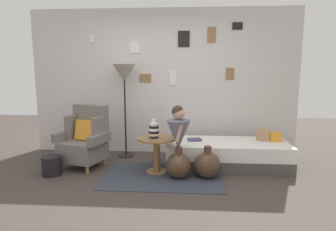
{
  "coord_description": "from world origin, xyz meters",
  "views": [
    {
      "loc": [
        0.44,
        -3.23,
        1.53
      ],
      "look_at": [
        0.15,
        0.95,
        0.85
      ],
      "focal_mm": 30.29,
      "sensor_mm": 36.0,
      "label": 1
    }
  ],
  "objects_px": {
    "demijohn_far": "(207,165)",
    "floor_lamp": "(124,77)",
    "vase_striped": "(154,130)",
    "person_child": "(178,132)",
    "book_on_daybed": "(194,140)",
    "demijohn_near": "(179,165)",
    "side_table": "(157,147)",
    "magazine_basket": "(52,166)",
    "daybed": "(227,154)",
    "armchair": "(85,139)"
  },
  "relations": [
    {
      "from": "demijohn_far",
      "to": "floor_lamp",
      "type": "bearing_deg",
      "value": 145.25
    },
    {
      "from": "vase_striped",
      "to": "person_child",
      "type": "xyz_separation_m",
      "value": [
        0.36,
        -0.11,
        -0.0
      ]
    },
    {
      "from": "book_on_daybed",
      "to": "demijohn_near",
      "type": "relative_size",
      "value": 0.49
    },
    {
      "from": "side_table",
      "to": "magazine_basket",
      "type": "relative_size",
      "value": 2.09
    },
    {
      "from": "daybed",
      "to": "book_on_daybed",
      "type": "bearing_deg",
      "value": 175.75
    },
    {
      "from": "daybed",
      "to": "vase_striped",
      "type": "height_order",
      "value": "vase_striped"
    },
    {
      "from": "side_table",
      "to": "magazine_basket",
      "type": "bearing_deg",
      "value": -172.23
    },
    {
      "from": "daybed",
      "to": "side_table",
      "type": "bearing_deg",
      "value": -161.43
    },
    {
      "from": "floor_lamp",
      "to": "book_on_daybed",
      "type": "bearing_deg",
      "value": -17.81
    },
    {
      "from": "side_table",
      "to": "floor_lamp",
      "type": "xyz_separation_m",
      "value": [
        -0.64,
        0.79,
        1.02
      ]
    },
    {
      "from": "daybed",
      "to": "magazine_basket",
      "type": "xyz_separation_m",
      "value": [
        -2.61,
        -0.57,
        -0.06
      ]
    },
    {
      "from": "vase_striped",
      "to": "person_child",
      "type": "relative_size",
      "value": 0.27
    },
    {
      "from": "person_child",
      "to": "demijohn_near",
      "type": "xyz_separation_m",
      "value": [
        0.01,
        -0.04,
        -0.47
      ]
    },
    {
      "from": "vase_striped",
      "to": "daybed",
      "type": "bearing_deg",
      "value": 20.06
    },
    {
      "from": "daybed",
      "to": "demijohn_far",
      "type": "relative_size",
      "value": 4.11
    },
    {
      "from": "book_on_daybed",
      "to": "magazine_basket",
      "type": "bearing_deg",
      "value": -163.71
    },
    {
      "from": "armchair",
      "to": "person_child",
      "type": "distance_m",
      "value": 1.56
    },
    {
      "from": "vase_striped",
      "to": "magazine_basket",
      "type": "bearing_deg",
      "value": -173.75
    },
    {
      "from": "daybed",
      "to": "vase_striped",
      "type": "distance_m",
      "value": 1.28
    },
    {
      "from": "person_child",
      "to": "book_on_daybed",
      "type": "relative_size",
      "value": 4.71
    },
    {
      "from": "armchair",
      "to": "demijohn_near",
      "type": "height_order",
      "value": "armchair"
    },
    {
      "from": "armchair",
      "to": "book_on_daybed",
      "type": "bearing_deg",
      "value": 5.76
    },
    {
      "from": "daybed",
      "to": "side_table",
      "type": "xyz_separation_m",
      "value": [
        -1.09,
        -0.37,
        0.19
      ]
    },
    {
      "from": "side_table",
      "to": "floor_lamp",
      "type": "bearing_deg",
      "value": 128.98
    },
    {
      "from": "side_table",
      "to": "vase_striped",
      "type": "relative_size",
      "value": 2.09
    },
    {
      "from": "armchair",
      "to": "demijohn_far",
      "type": "distance_m",
      "value": 1.96
    },
    {
      "from": "daybed",
      "to": "magazine_basket",
      "type": "height_order",
      "value": "daybed"
    },
    {
      "from": "armchair",
      "to": "daybed",
      "type": "height_order",
      "value": "armchair"
    },
    {
      "from": "vase_striped",
      "to": "demijohn_far",
      "type": "distance_m",
      "value": 0.91
    },
    {
      "from": "side_table",
      "to": "magazine_basket",
      "type": "distance_m",
      "value": 1.56
    },
    {
      "from": "daybed",
      "to": "vase_striped",
      "type": "xyz_separation_m",
      "value": [
        -1.12,
        -0.41,
        0.46
      ]
    },
    {
      "from": "demijohn_far",
      "to": "magazine_basket",
      "type": "height_order",
      "value": "demijohn_far"
    },
    {
      "from": "daybed",
      "to": "demijohn_far",
      "type": "xyz_separation_m",
      "value": [
        -0.35,
        -0.53,
        -0.01
      ]
    },
    {
      "from": "vase_striped",
      "to": "demijohn_near",
      "type": "bearing_deg",
      "value": -22.45
    },
    {
      "from": "person_child",
      "to": "daybed",
      "type": "bearing_deg",
      "value": 34.26
    },
    {
      "from": "vase_striped",
      "to": "book_on_daybed",
      "type": "height_order",
      "value": "vase_striped"
    },
    {
      "from": "armchair",
      "to": "demijohn_near",
      "type": "bearing_deg",
      "value": -15.89
    },
    {
      "from": "book_on_daybed",
      "to": "magazine_basket",
      "type": "distance_m",
      "value": 2.2
    },
    {
      "from": "armchair",
      "to": "daybed",
      "type": "xyz_separation_m",
      "value": [
        2.25,
        0.14,
        -0.24
      ]
    },
    {
      "from": "side_table",
      "to": "book_on_daybed",
      "type": "height_order",
      "value": "side_table"
    },
    {
      "from": "magazine_basket",
      "to": "book_on_daybed",
      "type": "bearing_deg",
      "value": 16.29
    },
    {
      "from": "floor_lamp",
      "to": "book_on_daybed",
      "type": "height_order",
      "value": "floor_lamp"
    },
    {
      "from": "floor_lamp",
      "to": "book_on_daybed",
      "type": "distance_m",
      "value": 1.61
    },
    {
      "from": "book_on_daybed",
      "to": "demijohn_far",
      "type": "distance_m",
      "value": 0.64
    },
    {
      "from": "person_child",
      "to": "magazine_basket",
      "type": "bearing_deg",
      "value": -178.31
    },
    {
      "from": "floor_lamp",
      "to": "demijohn_far",
      "type": "height_order",
      "value": "floor_lamp"
    },
    {
      "from": "daybed",
      "to": "side_table",
      "type": "distance_m",
      "value": 1.16
    },
    {
      "from": "book_on_daybed",
      "to": "magazine_basket",
      "type": "height_order",
      "value": "book_on_daybed"
    },
    {
      "from": "vase_striped",
      "to": "book_on_daybed",
      "type": "xyz_separation_m",
      "value": [
        0.6,
        0.45,
        -0.24
      ]
    },
    {
      "from": "armchair",
      "to": "floor_lamp",
      "type": "xyz_separation_m",
      "value": [
        0.53,
        0.56,
        0.97
      ]
    }
  ]
}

